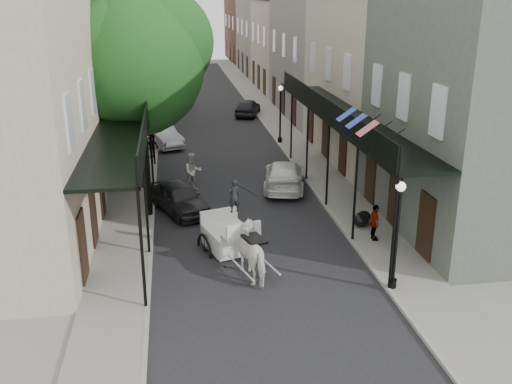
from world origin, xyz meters
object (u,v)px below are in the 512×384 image
object	(u,v)px
lamppost_left	(147,173)
lamppost_right_far	(280,113)
carriage	(224,218)
lamppost_right_near	(397,234)
tree_near	(141,58)
pedestrian_sidewalk_right	(375,223)
car_left_near	(179,198)
car_left_far	(174,96)
car_left_mid	(162,136)
horse	(256,253)
tree_far	(149,47)
pedestrian_walking	(193,172)
pedestrian_sidewalk_left	(151,145)
car_right_near	(284,175)
car_right_far	(248,107)

from	to	relation	value
lamppost_left	lamppost_right_far	distance (m)	14.53
carriage	lamppost_right_near	bearing A→B (deg)	-57.25
tree_near	pedestrian_sidewalk_right	size ratio (longest dim) A/B	6.52
lamppost_right_far	carriage	size ratio (longest dim) A/B	1.21
car_left_near	car_left_far	distance (m)	26.81
car_left_near	lamppost_left	bearing A→B (deg)	172.28
pedestrian_sidewalk_right	car_left_far	distance (m)	32.24
carriage	car_left_mid	distance (m)	16.33
lamppost_right_far	horse	bearing A→B (deg)	-103.38
pedestrian_sidewalk_right	car_left_mid	size ratio (longest dim) A/B	0.35
carriage	tree_far	bearing A→B (deg)	81.23
carriage	pedestrian_walking	xyz separation A→B (m)	(-0.91, 6.97, -0.22)
pedestrian_sidewalk_right	tree_far	bearing A→B (deg)	25.93
carriage	pedestrian_sidewalk_left	distance (m)	13.43
tree_far	car_left_mid	size ratio (longest dim) A/B	2.01
lamppost_right_far	pedestrian_sidewalk_left	bearing A→B (deg)	-163.00
carriage	car_left_far	size ratio (longest dim) A/B	0.56
tree_near	car_left_near	distance (m)	7.09
horse	car_right_near	xyz separation A→B (m)	(2.86, 9.33, -0.22)
lamppost_right_far	car_left_near	size ratio (longest dim) A/B	0.93
tree_near	horse	bearing A→B (deg)	-69.46
tree_near	pedestrian_walking	xyz separation A→B (m)	(2.20, -0.81, -5.52)
car_left_far	car_left_mid	bearing A→B (deg)	-101.98
tree_near	lamppost_right_near	world-z (taller)	tree_near
car_left_near	pedestrian_sidewalk_left	bearing A→B (deg)	75.68
lamppost_right_far	car_right_far	bearing A→B (deg)	95.14
lamppost_right_near	pedestrian_sidewalk_right	xyz separation A→B (m)	(0.72, 3.82, -1.19)
car_left_mid	lamppost_left	bearing A→B (deg)	-115.13
horse	car_right_far	world-z (taller)	horse
tree_near	pedestrian_sidewalk_left	bearing A→B (deg)	90.03
tree_near	car_left_near	bearing A→B (deg)	-69.11
car_left_near	car_right_far	xyz separation A→B (m)	(6.00, 21.08, 0.01)
carriage	pedestrian_sidewalk_left	xyz separation A→B (m)	(-3.11, 13.06, -0.34)
car_right_near	lamppost_right_far	bearing A→B (deg)	-87.12
pedestrian_walking	pedestrian_sidewalk_left	world-z (taller)	pedestrian_walking
tree_far	car_right_far	distance (m)	9.66
car_left_mid	car_right_near	distance (m)	11.36
pedestrian_sidewalk_right	car_right_near	distance (m)	7.51
tree_near	lamppost_right_far	bearing A→B (deg)	43.31
tree_near	lamppost_left	world-z (taller)	tree_near
pedestrian_sidewalk_left	car_left_mid	distance (m)	3.12
lamppost_right_far	horse	size ratio (longest dim) A/B	1.71
car_right_far	car_left_near	bearing A→B (deg)	92.01
lamppost_right_far	pedestrian_walking	world-z (taller)	lamppost_right_far
car_right_far	carriage	bearing A→B (deg)	98.06
pedestrian_sidewalk_right	car_left_far	bearing A→B (deg)	17.23
tree_near	pedestrian_sidewalk_left	xyz separation A→B (m)	(-0.00, 5.28, -5.63)
pedestrian_sidewalk_left	car_right_near	size ratio (longest dim) A/B	0.31
lamppost_left	car_right_near	size ratio (longest dim) A/B	0.77
lamppost_right_near	car_right_far	world-z (taller)	lamppost_right_near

